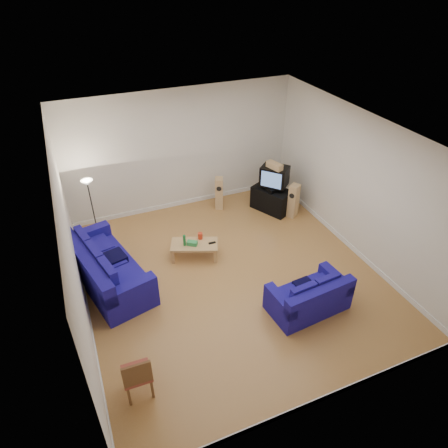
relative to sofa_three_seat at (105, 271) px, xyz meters
name	(u,v)px	position (x,y,z in m)	size (l,w,h in m)	color
room	(232,216)	(2.52, -0.78, 1.19)	(6.01, 6.51, 3.21)	#99622F
sofa_three_seat	(105,271)	(0.00, 0.00, 0.00)	(1.61, 2.62, 0.94)	navy
sofa_loveseat	(309,298)	(3.51, -2.27, -0.06)	(1.58, 0.98, 0.76)	navy
coffee_table	(194,246)	(2.00, 0.13, -0.02)	(1.16, 0.87, 0.38)	tan
bottle	(184,240)	(1.79, 0.16, 0.16)	(0.06, 0.06, 0.27)	#197233
tissue_box	(192,243)	(1.95, 0.11, 0.08)	(0.23, 0.12, 0.09)	green
red_canister	(200,236)	(2.19, 0.26, 0.10)	(0.11, 0.11, 0.15)	red
remote	(212,243)	(2.38, -0.01, 0.04)	(0.16, 0.05, 0.02)	black
tv_stand	(272,199)	(4.60, 1.28, -0.04)	(1.03, 0.57, 0.63)	black
av_receiver	(272,188)	(4.57, 1.27, 0.33)	(0.42, 0.34, 0.10)	black
television	(274,176)	(4.66, 1.32, 0.64)	(0.82, 0.84, 0.52)	black
centre_speaker	(275,166)	(4.59, 1.25, 0.98)	(0.45, 0.18, 0.16)	tan
speaker_left	(219,193)	(3.33, 1.92, 0.10)	(0.29, 0.32, 0.90)	tan
speaker_right	(293,201)	(4.96, 0.78, 0.11)	(0.34, 0.32, 0.92)	tan
floor_lamp	(89,191)	(0.07, 1.73, 0.97)	(0.27, 0.27, 1.60)	black
dining_chair	(137,375)	(0.06, -2.83, 0.16)	(0.45, 0.45, 0.91)	brown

